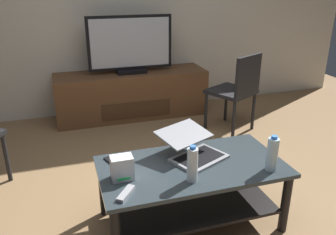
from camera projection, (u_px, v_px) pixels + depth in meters
ground_plane at (185, 215)px, 2.54m from camera, size 7.68×7.68×0.00m
coffee_table at (191, 183)px, 2.36m from camera, size 1.23×0.65×0.46m
media_cabinet at (132, 94)px, 4.30m from camera, size 1.83×0.52×0.56m
television at (130, 46)px, 4.06m from camera, size 1.00×0.20×0.67m
dining_chair at (237, 88)px, 3.76m from camera, size 0.59×0.59×0.88m
laptop at (193, 148)px, 2.40m from camera, size 0.50×0.52×0.17m
router_box at (122, 168)px, 2.12m from camera, size 0.14×0.10×0.15m
water_bottle_near at (272, 154)px, 2.21m from camera, size 0.07×0.07×0.24m
water_bottle_far at (192, 165)px, 2.08m from camera, size 0.07×0.07×0.24m
cell_phone at (113, 161)px, 2.35m from camera, size 0.11×0.16×0.01m
tv_remote at (126, 193)px, 1.98m from camera, size 0.13×0.15×0.02m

